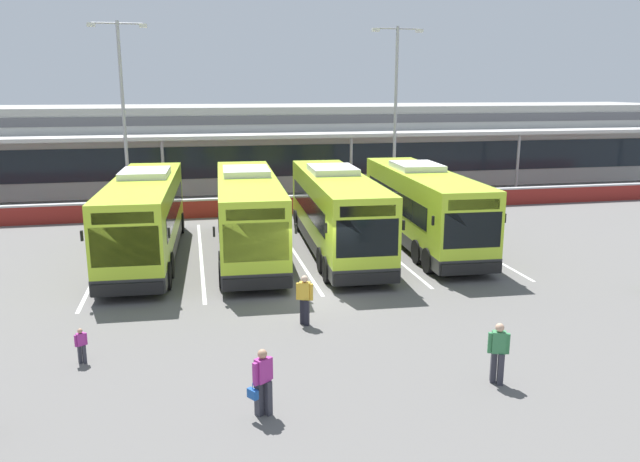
# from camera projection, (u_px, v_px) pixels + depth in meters

# --- Properties ---
(ground_plane) EXTENTS (200.00, 200.00, 0.00)m
(ground_plane) POSITION_uv_depth(u_px,v_px,m) (320.00, 292.00, 22.69)
(ground_plane) COLOR #605E5B
(terminal_building) EXTENTS (70.00, 13.00, 6.00)m
(terminal_building) POSITION_uv_depth(u_px,v_px,m) (249.00, 145.00, 47.65)
(terminal_building) COLOR #B7B7B2
(terminal_building) RESTS_ON ground
(red_barrier_wall) EXTENTS (60.00, 0.40, 1.10)m
(red_barrier_wall) POSITION_uv_depth(u_px,v_px,m) (270.00, 205.00, 36.38)
(red_barrier_wall) COLOR maroon
(red_barrier_wall) RESTS_ON ground
(coach_bus_leftmost) EXTENTS (3.34, 12.25, 3.78)m
(coach_bus_leftmost) POSITION_uv_depth(u_px,v_px,m) (145.00, 218.00, 26.88)
(coach_bus_leftmost) COLOR #B7DB2D
(coach_bus_leftmost) RESTS_ON ground
(coach_bus_left_centre) EXTENTS (3.34, 12.25, 3.78)m
(coach_bus_left_centre) POSITION_uv_depth(u_px,v_px,m) (248.00, 215.00, 27.49)
(coach_bus_left_centre) COLOR #B7DB2D
(coach_bus_left_centre) RESTS_ON ground
(coach_bus_centre) EXTENTS (3.34, 12.25, 3.78)m
(coach_bus_centre) POSITION_uv_depth(u_px,v_px,m) (336.00, 213.00, 28.06)
(coach_bus_centre) COLOR #B7DB2D
(coach_bus_centre) RESTS_ON ground
(coach_bus_right_centre) EXTENTS (3.34, 12.25, 3.78)m
(coach_bus_right_centre) POSITION_uv_depth(u_px,v_px,m) (422.00, 207.00, 29.28)
(coach_bus_right_centre) COLOR #B7DB2D
(coach_bus_right_centre) RESTS_ON ground
(bay_stripe_far_west) EXTENTS (0.14, 13.00, 0.01)m
(bay_stripe_far_west) POSITION_uv_depth(u_px,v_px,m) (103.00, 261.00, 26.73)
(bay_stripe_far_west) COLOR silver
(bay_stripe_far_west) RESTS_ON ground
(bay_stripe_west) EXTENTS (0.14, 13.00, 0.01)m
(bay_stripe_west) POSITION_uv_depth(u_px,v_px,m) (201.00, 256.00, 27.57)
(bay_stripe_west) COLOR silver
(bay_stripe_west) RESTS_ON ground
(bay_stripe_mid_west) EXTENTS (0.14, 13.00, 0.01)m
(bay_stripe_mid_west) POSITION_uv_depth(u_px,v_px,m) (294.00, 251.00, 28.41)
(bay_stripe_mid_west) COLOR silver
(bay_stripe_mid_west) RESTS_ON ground
(bay_stripe_centre) EXTENTS (0.14, 13.00, 0.01)m
(bay_stripe_centre) POSITION_uv_depth(u_px,v_px,m) (381.00, 246.00, 29.25)
(bay_stripe_centre) COLOR silver
(bay_stripe_centre) RESTS_ON ground
(bay_stripe_mid_east) EXTENTS (0.14, 13.00, 0.01)m
(bay_stripe_mid_east) POSITION_uv_depth(u_px,v_px,m) (463.00, 242.00, 30.09)
(bay_stripe_mid_east) COLOR silver
(bay_stripe_mid_east) RESTS_ON ground
(pedestrian_with_handbag) EXTENTS (0.63, 0.48, 1.62)m
(pedestrian_with_handbag) POSITION_uv_depth(u_px,v_px,m) (262.00, 381.00, 14.00)
(pedestrian_with_handbag) COLOR #33333D
(pedestrian_with_handbag) RESTS_ON ground
(pedestrian_in_dark_coat) EXTENTS (0.53, 0.40, 1.62)m
(pedestrian_in_dark_coat) POSITION_uv_depth(u_px,v_px,m) (305.00, 298.00, 19.43)
(pedestrian_in_dark_coat) COLOR black
(pedestrian_in_dark_coat) RESTS_ON ground
(pedestrian_child) EXTENTS (0.32, 0.21, 1.00)m
(pedestrian_child) POSITION_uv_depth(u_px,v_px,m) (81.00, 344.00, 16.75)
(pedestrian_child) COLOR #33333D
(pedestrian_child) RESTS_ON ground
(pedestrian_near_bin) EXTENTS (0.53, 0.38, 1.62)m
(pedestrian_near_bin) POSITION_uv_depth(u_px,v_px,m) (498.00, 351.00, 15.53)
(pedestrian_near_bin) COLOR #33333D
(pedestrian_near_bin) RESTS_ON ground
(lamp_post_west) EXTENTS (3.24, 0.28, 11.00)m
(lamp_post_west) POSITION_uv_depth(u_px,v_px,m) (123.00, 106.00, 35.54)
(lamp_post_west) COLOR #9E9EA3
(lamp_post_west) RESTS_ON ground
(lamp_post_centre) EXTENTS (3.24, 0.28, 11.00)m
(lamp_post_centre) POSITION_uv_depth(u_px,v_px,m) (396.00, 105.00, 38.65)
(lamp_post_centre) COLOR #9E9EA3
(lamp_post_centre) RESTS_ON ground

